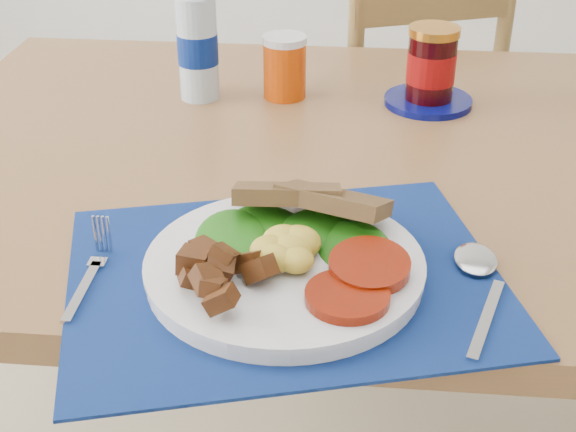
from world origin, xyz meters
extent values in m
cube|color=brown|center=(0.00, 0.20, 0.73)|extent=(1.40, 0.90, 0.04)
cylinder|color=brown|center=(-0.64, 0.59, 0.35)|extent=(0.06, 0.06, 0.71)
cube|color=brown|center=(0.04, 0.90, 0.39)|extent=(0.49, 0.48, 0.04)
cylinder|color=brown|center=(0.13, 1.10, 0.19)|extent=(0.03, 0.03, 0.37)
cylinder|color=brown|center=(-0.17, 0.98, 0.19)|extent=(0.03, 0.03, 0.37)
cylinder|color=brown|center=(0.24, 0.81, 0.19)|extent=(0.03, 0.03, 0.37)
cylinder|color=brown|center=(-0.06, 0.70, 0.19)|extent=(0.03, 0.03, 0.37)
cube|color=brown|center=(0.09, 0.75, 0.81)|extent=(0.33, 0.15, 0.44)
cube|color=#041132|center=(-0.12, -0.13, 0.75)|extent=(0.53, 0.46, 0.00)
cylinder|color=silver|center=(-0.12, -0.13, 0.76)|extent=(0.29, 0.29, 0.02)
ellipsoid|color=gold|center=(-0.11, -0.14, 0.79)|extent=(0.07, 0.06, 0.03)
cylinder|color=maroon|center=(-0.04, -0.18, 0.78)|extent=(0.08, 0.08, 0.01)
ellipsoid|color=#144108|center=(-0.11, -0.09, 0.78)|extent=(0.16, 0.09, 0.01)
cube|color=brown|center=(-0.10, -0.05, 0.80)|extent=(0.13, 0.08, 0.04)
cube|color=#B2B5BA|center=(-0.32, -0.18, 0.76)|extent=(0.01, 0.11, 0.00)
cube|color=#B2B5BA|center=(-0.32, -0.11, 0.76)|extent=(0.02, 0.05, 0.00)
cube|color=#B2B5BA|center=(0.09, -0.19, 0.76)|extent=(0.05, 0.13, 0.00)
ellipsoid|color=#B2B5BA|center=(0.09, -0.09, 0.76)|extent=(0.05, 0.07, 0.01)
cylinder|color=#ADBFCC|center=(-0.30, 0.37, 0.83)|extent=(0.06, 0.06, 0.16)
cylinder|color=navy|center=(-0.30, 0.37, 0.83)|extent=(0.06, 0.06, 0.05)
cylinder|color=#C23C05|center=(-0.17, 0.39, 0.80)|extent=(0.07, 0.07, 0.10)
cylinder|color=#050A58|center=(0.06, 0.37, 0.76)|extent=(0.14, 0.14, 0.01)
cylinder|color=black|center=(0.06, 0.37, 0.81)|extent=(0.08, 0.08, 0.10)
cylinder|color=maroon|center=(0.06, 0.37, 0.81)|extent=(0.08, 0.08, 0.05)
cylinder|color=#B5711E|center=(0.06, 0.37, 0.87)|extent=(0.08, 0.08, 0.01)
camera|label=1|loc=(-0.05, -0.84, 1.24)|focal=50.00mm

